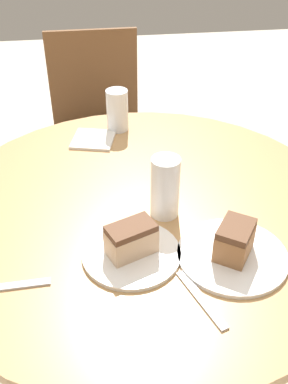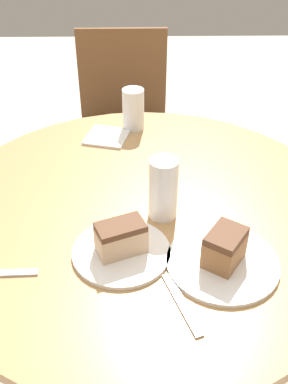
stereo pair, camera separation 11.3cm
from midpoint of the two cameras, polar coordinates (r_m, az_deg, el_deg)
The scene contains 12 objects.
ground_plane at distance 1.74m, azimuth 2.01°, elevation -22.36°, with size 8.00×8.00×0.00m, color beige.
table at distance 1.28m, azimuth 2.56°, elevation -8.32°, with size 1.08×1.08×0.77m.
chair at distance 2.13m, azimuth -1.11°, elevation 7.58°, with size 0.44×0.46×0.91m.
plate_near at distance 1.01m, azimuth 13.14°, elevation -8.85°, with size 0.25×0.25×0.01m.
plate_far at distance 1.01m, azimuth 0.34°, elevation -7.73°, with size 0.22×0.22×0.01m.
cake_slice_near at distance 0.98m, azimuth 13.49°, elevation -6.99°, with size 0.11×0.11×0.08m.
cake_slice_far at distance 0.98m, azimuth 0.35°, elevation -5.96°, with size 0.12×0.10×0.07m.
glass_lemonade at distance 1.08m, azimuth 5.43°, elevation -0.04°, with size 0.07×0.07×0.16m.
glass_water at distance 1.48m, azimuth 0.84°, elevation 10.14°, with size 0.07×0.07×0.14m.
napkin_stack at distance 1.45m, azimuth -2.47°, elevation 6.97°, with size 0.16×0.16×0.01m.
fork at distance 0.92m, azimuth 8.44°, elevation -14.02°, with size 0.07×0.16×0.00m.
spoon at distance 1.00m, azimuth -14.57°, elevation -10.10°, with size 0.16×0.02×0.00m.
Camera 2 is at (-0.02, -0.92, 1.48)m, focal length 42.00 mm.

